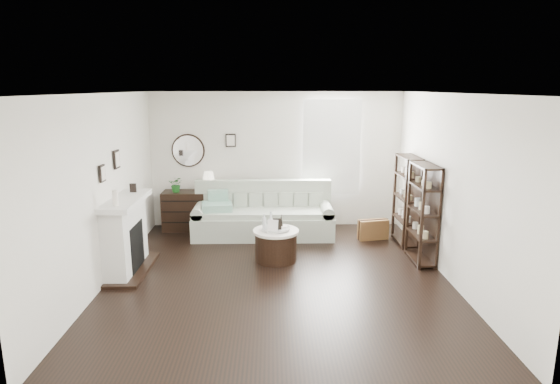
{
  "coord_description": "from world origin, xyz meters",
  "views": [
    {
      "loc": [
        -0.1,
        -6.54,
        2.78
      ],
      "look_at": [
        0.04,
        0.8,
        1.13
      ],
      "focal_mm": 30.0,
      "sensor_mm": 36.0,
      "label": 1
    }
  ],
  "objects_px": {
    "pedestal_table": "(276,230)",
    "drum_table": "(276,245)",
    "sofa": "(263,218)",
    "dresser": "(193,210)"
  },
  "relations": [
    {
      "from": "pedestal_table",
      "to": "drum_table",
      "type": "bearing_deg",
      "value": 85.76
    },
    {
      "from": "sofa",
      "to": "pedestal_table",
      "type": "bearing_deg",
      "value": -80.51
    },
    {
      "from": "dresser",
      "to": "drum_table",
      "type": "height_order",
      "value": "dresser"
    },
    {
      "from": "sofa",
      "to": "dresser",
      "type": "bearing_deg",
      "value": 164.56
    },
    {
      "from": "drum_table",
      "to": "pedestal_table",
      "type": "xyz_separation_m",
      "value": [
        -0.0,
        -0.0,
        0.26
      ]
    },
    {
      "from": "drum_table",
      "to": "dresser",
      "type": "bearing_deg",
      "value": 133.04
    },
    {
      "from": "pedestal_table",
      "to": "sofa",
      "type": "bearing_deg",
      "value": 99.49
    },
    {
      "from": "drum_table",
      "to": "pedestal_table",
      "type": "height_order",
      "value": "pedestal_table"
    },
    {
      "from": "dresser",
      "to": "drum_table",
      "type": "distance_m",
      "value": 2.4
    },
    {
      "from": "dresser",
      "to": "pedestal_table",
      "type": "bearing_deg",
      "value": -47.03
    }
  ]
}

